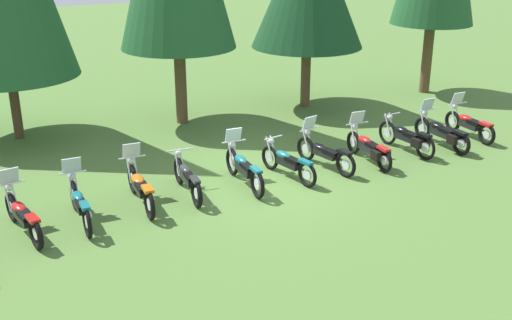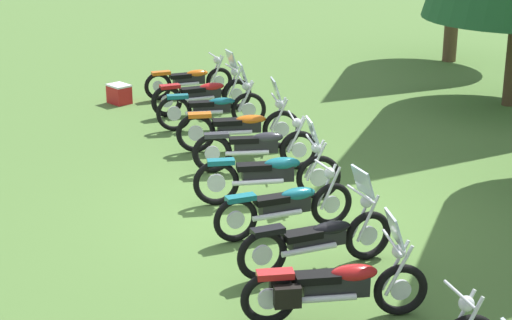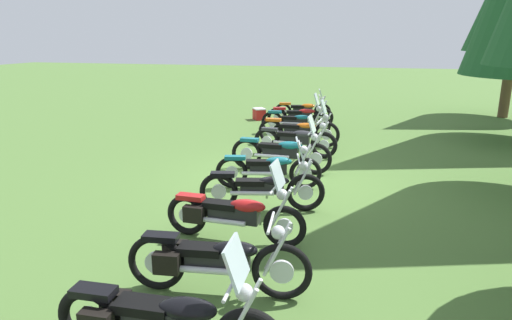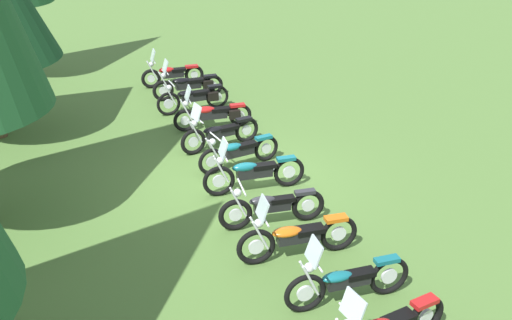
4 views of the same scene
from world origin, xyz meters
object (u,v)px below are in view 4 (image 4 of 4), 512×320
object	(u,v)px
motorcycle_7	(219,133)
motorcycle_11	(172,74)
motorcycle_4	(271,207)
motorcycle_10	(189,84)
motorcycle_2	(347,280)
motorcycle_8	(214,114)
motorcycle_6	(239,151)
motorcycle_5	(253,172)
motorcycle_9	(194,97)
motorcycle_3	(297,236)

from	to	relation	value
motorcycle_7	motorcycle_11	world-z (taller)	motorcycle_7
motorcycle_4	motorcycle_7	xyz separation A→B (m)	(4.08, 0.10, 0.01)
motorcycle_11	motorcycle_4	bearing A→B (deg)	92.40
motorcycle_4	motorcycle_11	world-z (taller)	motorcycle_11
motorcycle_10	motorcycle_11	distance (m)	1.41
motorcycle_2	motorcycle_11	distance (m)	12.40
motorcycle_7	motorcycle_8	xyz separation A→B (m)	(1.38, -0.17, 0.00)
motorcycle_6	motorcycle_10	distance (m)	5.44
motorcycle_2	motorcycle_10	xyz separation A→B (m)	(10.99, 0.54, -0.01)
motorcycle_6	motorcycle_4	bearing A→B (deg)	76.35
motorcycle_4	motorcycle_5	size ratio (longest dim) A/B	0.94
motorcycle_4	motorcycle_6	bearing A→B (deg)	-88.49
motorcycle_2	motorcycle_10	size ratio (longest dim) A/B	0.97
motorcycle_8	motorcycle_9	size ratio (longest dim) A/B	0.99
motorcycle_6	motorcycle_11	distance (m)	6.83
motorcycle_2	motorcycle_3	xyz separation A→B (m)	(1.50, 0.33, 0.01)
motorcycle_5	motorcycle_6	bearing A→B (deg)	-89.29
motorcycle_8	motorcycle_11	xyz separation A→B (m)	(4.17, 0.51, -0.01)
motorcycle_2	motorcycle_6	size ratio (longest dim) A/B	1.04
motorcycle_2	motorcycle_5	xyz separation A→B (m)	(4.27, 0.37, 0.02)
motorcycle_8	motorcycle_9	xyz separation A→B (m)	(1.53, 0.25, 0.01)
motorcycle_9	motorcycle_11	bearing A→B (deg)	-90.75
motorcycle_6	motorcycle_7	distance (m)	1.27
motorcycle_2	motorcycle_8	size ratio (longest dim) A/B	1.00
motorcycle_5	motorcycle_10	xyz separation A→B (m)	(6.72, 0.17, -0.03)
motorcycle_3	motorcycle_10	world-z (taller)	motorcycle_3
motorcycle_10	motorcycle_4	bearing A→B (deg)	88.45
motorcycle_3	motorcycle_4	world-z (taller)	motorcycle_3
motorcycle_9	motorcycle_8	bearing A→B (deg)	92.82
motorcycle_7	motorcycle_9	distance (m)	2.91
motorcycle_3	motorcycle_4	bearing A→B (deg)	-84.09
motorcycle_4	motorcycle_10	bearing A→B (deg)	-86.20
motorcycle_4	motorcycle_10	distance (m)	8.26
motorcycle_7	motorcycle_8	bearing A→B (deg)	-109.85
motorcycle_11	motorcycle_7	bearing A→B (deg)	93.24
motorcycle_10	motorcycle_8	bearing A→B (deg)	91.25
motorcycle_2	motorcycle_5	distance (m)	4.29
motorcycle_3	motorcycle_5	xyz separation A→B (m)	(2.77, 0.04, 0.01)
motorcycle_2	motorcycle_9	bearing A→B (deg)	-86.51
motorcycle_7	motorcycle_9	bearing A→B (deg)	-101.27
motorcycle_2	motorcycle_7	world-z (taller)	motorcycle_2
motorcycle_8	motorcycle_3	bearing A→B (deg)	92.47
motorcycle_2	motorcycle_10	bearing A→B (deg)	-87.31
motorcycle_7	motorcycle_11	distance (m)	5.56
motorcycle_8	motorcycle_10	xyz separation A→B (m)	(2.80, 0.17, 0.01)
motorcycle_3	motorcycle_8	size ratio (longest dim) A/B	1.06
motorcycle_5	motorcycle_10	size ratio (longest dim) A/B	1.03
motorcycle_2	motorcycle_8	xyz separation A→B (m)	(8.19, 0.36, -0.01)
motorcycle_2	motorcycle_6	bearing A→B (deg)	-86.46
motorcycle_4	motorcycle_7	distance (m)	4.08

